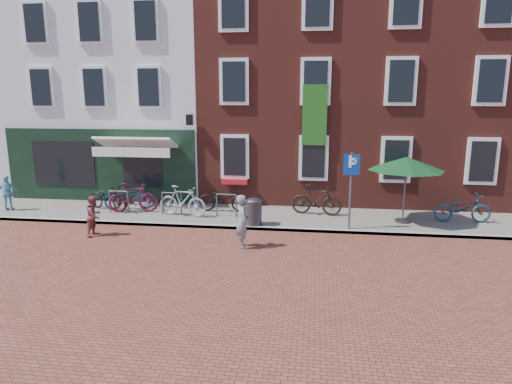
# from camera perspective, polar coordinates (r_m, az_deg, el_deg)

# --- Properties ---
(ground) EXTENTS (80.00, 80.00, 0.00)m
(ground) POSITION_cam_1_polar(r_m,az_deg,el_deg) (15.37, -6.37, -4.50)
(ground) COLOR brown
(sidewalk) EXTENTS (24.00, 3.00, 0.10)m
(sidewalk) POSITION_cam_1_polar(r_m,az_deg,el_deg) (16.57, -1.77, -3.01)
(sidewalk) COLOR slate
(sidewalk) RESTS_ON ground
(building_stucco) EXTENTS (8.00, 8.00, 9.00)m
(building_stucco) POSITION_cam_1_polar(r_m,az_deg,el_deg) (22.95, -14.79, 12.10)
(building_stucco) COLOR silver
(building_stucco) RESTS_ON ground
(building_brick_mid) EXTENTS (6.00, 8.00, 10.00)m
(building_brick_mid) POSITION_cam_1_polar(r_m,az_deg,el_deg) (21.33, 3.35, 13.83)
(building_brick_mid) COLOR maroon
(building_brick_mid) RESTS_ON ground
(building_brick_right) EXTENTS (6.00, 8.00, 10.00)m
(building_brick_right) POSITION_cam_1_polar(r_m,az_deg,el_deg) (21.72, 19.78, 13.12)
(building_brick_right) COLOR maroon
(building_brick_right) RESTS_ON ground
(litter_bin) EXTENTS (0.53, 0.53, 0.98)m
(litter_bin) POSITION_cam_1_polar(r_m,az_deg,el_deg) (15.19, -0.28, -2.25)
(litter_bin) COLOR #39393C
(litter_bin) RESTS_ON sidewalk
(parking_sign) EXTENTS (0.50, 0.08, 2.49)m
(parking_sign) POSITION_cam_1_polar(r_m,az_deg,el_deg) (14.78, 11.72, 1.77)
(parking_sign) COLOR #4C4C4F
(parking_sign) RESTS_ON sidewalk
(parasol) EXTENTS (2.51, 2.51, 2.33)m
(parasol) POSITION_cam_1_polar(r_m,az_deg,el_deg) (16.00, 18.20, 3.66)
(parasol) COLOR #4C4C4F
(parasol) RESTS_ON sidewalk
(woman) EXTENTS (0.55, 0.67, 1.56)m
(woman) POSITION_cam_1_polar(r_m,az_deg,el_deg) (13.26, -1.69, -3.65)
(woman) COLOR slate
(woman) RESTS_ON ground
(boy) EXTENTS (0.55, 0.67, 1.28)m
(boy) POSITION_cam_1_polar(r_m,az_deg,el_deg) (15.24, -19.43, -2.80)
(boy) COLOR brown
(boy) RESTS_ON ground
(cafe_person) EXTENTS (0.82, 0.52, 1.31)m
(cafe_person) POSITION_cam_1_polar(r_m,az_deg,el_deg) (19.37, -28.44, -0.12)
(cafe_person) COLOR #68A9C1
(cafe_person) RESTS_ON sidewalk
(bicycle_0) EXTENTS (1.97, 1.33, 0.98)m
(bicycle_0) POSITION_cam_1_polar(r_m,az_deg,el_deg) (17.97, -17.91, -0.62)
(bicycle_0) COLOR black
(bicycle_0) RESTS_ON sidewalk
(bicycle_1) EXTENTS (1.87, 0.85, 1.09)m
(bicycle_1) POSITION_cam_1_polar(r_m,az_deg,el_deg) (17.38, -15.01, -0.69)
(bicycle_1) COLOR #5B1123
(bicycle_1) RESTS_ON sidewalk
(bicycle_2) EXTENTS (1.97, 1.09, 0.98)m
(bicycle_2) POSITION_cam_1_polar(r_m,az_deg,el_deg) (17.86, -15.42, -0.54)
(bicycle_2) COLOR #052255
(bicycle_2) RESTS_ON sidewalk
(bicycle_3) EXTENTS (1.87, 0.84, 1.09)m
(bicycle_3) POSITION_cam_1_polar(r_m,az_deg,el_deg) (16.49, -9.10, -1.11)
(bicycle_3) COLOR gray
(bicycle_3) RESTS_ON sidewalk
(bicycle_4) EXTENTS (1.89, 0.72, 0.98)m
(bicycle_4) POSITION_cam_1_polar(r_m,az_deg,el_deg) (16.95, -4.10, -0.80)
(bicycle_4) COLOR black
(bicycle_4) RESTS_ON sidewalk
(bicycle_5) EXTENTS (1.87, 0.79, 1.09)m
(bicycle_5) POSITION_cam_1_polar(r_m,az_deg,el_deg) (16.58, 7.51, -0.98)
(bicycle_5) COLOR black
(bicycle_5) RESTS_ON sidewalk
(bicycle_6) EXTENTS (1.89, 0.72, 0.98)m
(bicycle_6) POSITION_cam_1_polar(r_m,az_deg,el_deg) (17.00, 24.25, -1.83)
(bicycle_6) COLOR #133E50
(bicycle_6) RESTS_ON sidewalk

